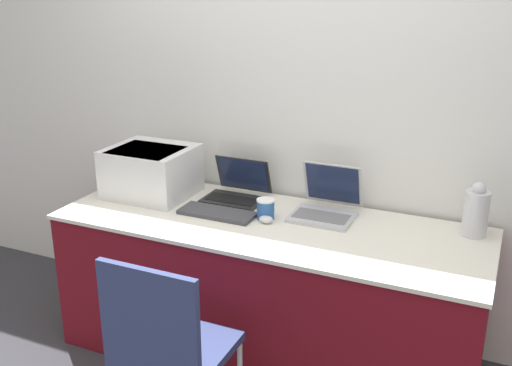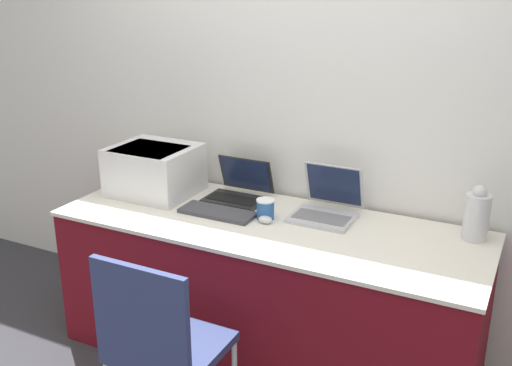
{
  "view_description": "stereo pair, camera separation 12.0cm",
  "coord_description": "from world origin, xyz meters",
  "px_view_note": "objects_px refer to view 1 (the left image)",
  "views": [
    {
      "loc": [
        1.06,
        -2.14,
        1.91
      ],
      "look_at": [
        -0.09,
        0.41,
        0.94
      ],
      "focal_mm": 42.0,
      "sensor_mm": 36.0,
      "label": 1
    },
    {
      "loc": [
        1.17,
        -2.08,
        1.91
      ],
      "look_at": [
        -0.09,
        0.41,
        0.94
      ],
      "focal_mm": 42.0,
      "sensor_mm": 36.0,
      "label": 2
    }
  ],
  "objects_px": {
    "coffee_cup": "(266,209)",
    "metal_pitcher": "(476,212)",
    "printer": "(151,170)",
    "mouse": "(266,219)",
    "laptop_right": "(326,205)",
    "external_keyboard": "(217,213)",
    "chair": "(166,341)",
    "laptop_left": "(237,191)"
  },
  "relations": [
    {
      "from": "printer",
      "to": "mouse",
      "type": "xyz_separation_m",
      "value": [
        0.74,
        -0.11,
        -0.13
      ]
    },
    {
      "from": "chair",
      "to": "printer",
      "type": "bearing_deg",
      "value": 125.8
    },
    {
      "from": "metal_pitcher",
      "to": "chair",
      "type": "distance_m",
      "value": 1.51
    },
    {
      "from": "printer",
      "to": "external_keyboard",
      "type": "height_order",
      "value": "printer"
    },
    {
      "from": "laptop_left",
      "to": "mouse",
      "type": "relative_size",
      "value": 4.41
    },
    {
      "from": "printer",
      "to": "chair",
      "type": "relative_size",
      "value": 0.5
    },
    {
      "from": "coffee_cup",
      "to": "external_keyboard",
      "type": "bearing_deg",
      "value": -167.18
    },
    {
      "from": "coffee_cup",
      "to": "metal_pitcher",
      "type": "height_order",
      "value": "metal_pitcher"
    },
    {
      "from": "mouse",
      "to": "laptop_left",
      "type": "bearing_deg",
      "value": 139.09
    },
    {
      "from": "laptop_left",
      "to": "metal_pitcher",
      "type": "distance_m",
      "value": 1.22
    },
    {
      "from": "laptop_right",
      "to": "mouse",
      "type": "bearing_deg",
      "value": -136.33
    },
    {
      "from": "coffee_cup",
      "to": "metal_pitcher",
      "type": "distance_m",
      "value": 0.99
    },
    {
      "from": "mouse",
      "to": "printer",
      "type": "bearing_deg",
      "value": 171.32
    },
    {
      "from": "chair",
      "to": "metal_pitcher",
      "type": "bearing_deg",
      "value": 43.85
    },
    {
      "from": "coffee_cup",
      "to": "mouse",
      "type": "bearing_deg",
      "value": -64.86
    },
    {
      "from": "external_keyboard",
      "to": "metal_pitcher",
      "type": "bearing_deg",
      "value": 12.63
    },
    {
      "from": "external_keyboard",
      "to": "metal_pitcher",
      "type": "xyz_separation_m",
      "value": [
        1.21,
        0.27,
        0.11
      ]
    },
    {
      "from": "printer",
      "to": "mouse",
      "type": "height_order",
      "value": "printer"
    },
    {
      "from": "printer",
      "to": "coffee_cup",
      "type": "relative_size",
      "value": 4.28
    },
    {
      "from": "laptop_right",
      "to": "chair",
      "type": "height_order",
      "value": "laptop_right"
    },
    {
      "from": "chair",
      "to": "laptop_right",
      "type": "bearing_deg",
      "value": 70.3
    },
    {
      "from": "mouse",
      "to": "metal_pitcher",
      "type": "xyz_separation_m",
      "value": [
        0.94,
        0.27,
        0.1
      ]
    },
    {
      "from": "external_keyboard",
      "to": "mouse",
      "type": "bearing_deg",
      "value": 1.11
    },
    {
      "from": "laptop_left",
      "to": "external_keyboard",
      "type": "relative_size",
      "value": 0.8
    },
    {
      "from": "mouse",
      "to": "metal_pitcher",
      "type": "height_order",
      "value": "metal_pitcher"
    },
    {
      "from": "laptop_right",
      "to": "chair",
      "type": "xyz_separation_m",
      "value": [
        -0.35,
        -0.97,
        -0.3
      ]
    },
    {
      "from": "laptop_left",
      "to": "metal_pitcher",
      "type": "height_order",
      "value": "metal_pitcher"
    },
    {
      "from": "coffee_cup",
      "to": "metal_pitcher",
      "type": "relative_size",
      "value": 0.39
    },
    {
      "from": "external_keyboard",
      "to": "mouse",
      "type": "relative_size",
      "value": 5.53
    },
    {
      "from": "laptop_right",
      "to": "external_keyboard",
      "type": "height_order",
      "value": "laptop_right"
    },
    {
      "from": "coffee_cup",
      "to": "mouse",
      "type": "height_order",
      "value": "coffee_cup"
    },
    {
      "from": "metal_pitcher",
      "to": "chair",
      "type": "xyz_separation_m",
      "value": [
        -1.06,
        -1.02,
        -0.37
      ]
    },
    {
      "from": "metal_pitcher",
      "to": "chair",
      "type": "height_order",
      "value": "metal_pitcher"
    },
    {
      "from": "printer",
      "to": "metal_pitcher",
      "type": "bearing_deg",
      "value": 5.22
    },
    {
      "from": "coffee_cup",
      "to": "chair",
      "type": "distance_m",
      "value": 0.86
    },
    {
      "from": "external_keyboard",
      "to": "chair",
      "type": "xyz_separation_m",
      "value": [
        0.15,
        -0.74,
        -0.26
      ]
    },
    {
      "from": "printer",
      "to": "laptop_left",
      "type": "bearing_deg",
      "value": 15.51
    },
    {
      "from": "external_keyboard",
      "to": "metal_pitcher",
      "type": "distance_m",
      "value": 1.24
    },
    {
      "from": "laptop_left",
      "to": "mouse",
      "type": "xyz_separation_m",
      "value": [
        0.28,
        -0.24,
        -0.03
      ]
    },
    {
      "from": "laptop_right",
      "to": "metal_pitcher",
      "type": "height_order",
      "value": "metal_pitcher"
    },
    {
      "from": "printer",
      "to": "laptop_left",
      "type": "height_order",
      "value": "printer"
    },
    {
      "from": "external_keyboard",
      "to": "mouse",
      "type": "distance_m",
      "value": 0.27
    }
  ]
}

